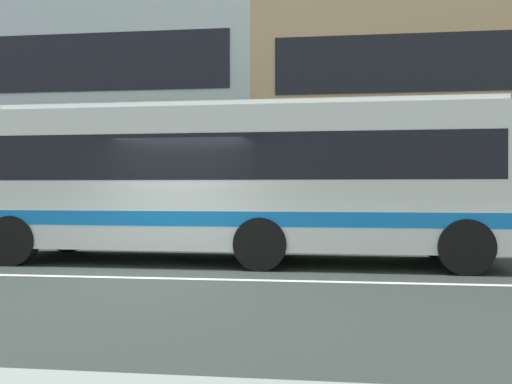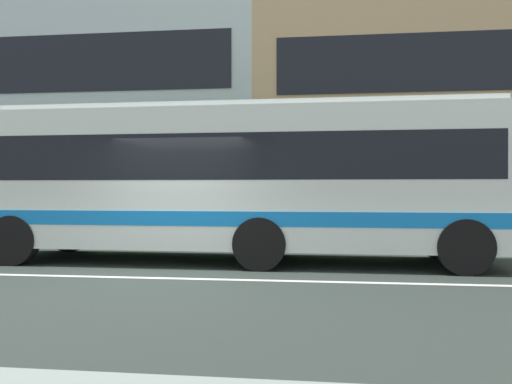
{
  "view_description": "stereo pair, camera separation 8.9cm",
  "coord_description": "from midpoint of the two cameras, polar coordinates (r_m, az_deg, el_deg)",
  "views": [
    {
      "loc": [
        2.63,
        -8.56,
        1.53
      ],
      "look_at": [
        1.31,
        2.67,
        1.46
      ],
      "focal_mm": 36.31,
      "sensor_mm": 36.0,
      "label": 1
    },
    {
      "loc": [
        2.72,
        -8.54,
        1.53
      ],
      "look_at": [
        1.31,
        2.67,
        1.46
      ],
      "focal_mm": 36.31,
      "sensor_mm": 36.0,
      "label": 2
    }
  ],
  "objects": [
    {
      "name": "apartment_block_left",
      "position": [
        25.96,
        -20.17,
        8.81
      ],
      "size": [
        18.39,
        9.26,
        10.72
      ],
      "color": "silver",
      "rests_on": "ground_plane"
    },
    {
      "name": "transit_bus",
      "position": [
        10.87,
        -2.42,
        1.64
      ],
      "size": [
        10.69,
        2.69,
        3.22
      ],
      "color": "silver",
      "rests_on": "ground_plane"
    },
    {
      "name": "ground_plane",
      "position": [
        9.09,
        -10.66,
        -9.34
      ],
      "size": [
        160.0,
        160.0,
        0.0
      ],
      "primitive_type": "plane",
      "color": "#2C3530"
    },
    {
      "name": "hedge_row_far",
      "position": [
        14.24,
        3.92,
        -3.56
      ],
      "size": [
        23.0,
        1.1,
        1.12
      ],
      "primitive_type": "cube",
      "color": "#2B581A",
      "rests_on": "ground_plane"
    },
    {
      "name": "lane_centre_line",
      "position": [
        9.09,
        -10.66,
        -9.32
      ],
      "size": [
        60.0,
        0.16,
        0.01
      ],
      "primitive_type": "cube",
      "color": "silver",
      "rests_on": "ground_plane"
    }
  ]
}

